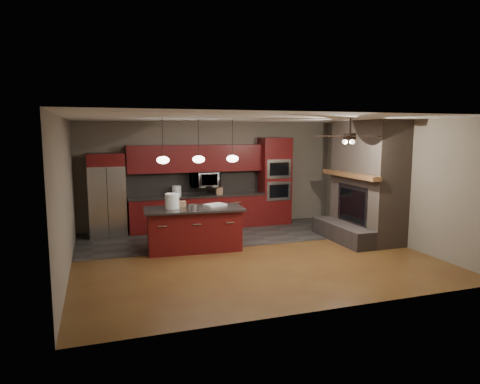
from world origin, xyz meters
name	(u,v)px	position (x,y,z in m)	size (l,w,h in m)	color
ground	(250,254)	(0.00, 0.00, 0.00)	(7.00, 7.00, 0.00)	brown
ceiling	(250,118)	(0.00, 0.00, 2.80)	(7.00, 6.00, 0.02)	white
back_wall	(212,174)	(0.00, 3.00, 1.40)	(7.00, 0.02, 2.80)	#736C5C
right_wall	(393,182)	(3.50, 0.00, 1.40)	(0.02, 6.00, 2.80)	#736C5C
left_wall	(65,196)	(-3.50, 0.00, 1.40)	(0.02, 6.00, 2.80)	#736C5C
slate_tile_patch	(225,235)	(0.00, 1.80, 0.01)	(7.00, 2.40, 0.01)	#32302D
fireplace_column	(365,185)	(3.04, 0.40, 1.30)	(1.30, 2.10, 2.80)	brown
back_cabinetry	(197,195)	(-0.48, 2.74, 0.89)	(3.59, 0.64, 2.20)	#5E1111
oven_tower	(275,181)	(1.70, 2.69, 1.19)	(0.80, 0.63, 2.38)	#5E1111
microwave	(205,179)	(-0.27, 2.75, 1.30)	(0.73, 0.41, 0.50)	silver
refrigerator	(107,195)	(-2.74, 2.62, 1.01)	(0.86, 0.75, 2.03)	silver
kitchen_island	(194,229)	(-1.02, 0.72, 0.47)	(2.16, 1.10, 0.92)	#5E1111
white_bucket	(172,201)	(-1.46, 0.80, 1.08)	(0.30, 0.30, 0.32)	white
paint_can	(193,207)	(-1.07, 0.52, 0.98)	(0.17, 0.17, 0.11)	#AAAAAF
paint_tray	(215,205)	(-0.51, 0.83, 0.94)	(0.44, 0.31, 0.04)	white
cardboard_box	(181,204)	(-1.24, 0.96, 0.98)	(0.19, 0.14, 0.12)	#976F4E
counter_bucket	(177,191)	(-1.03, 2.70, 1.03)	(0.23, 0.23, 0.26)	white
counter_box	(219,191)	(0.10, 2.65, 0.99)	(0.17, 0.13, 0.18)	#A47555
pendant_left	(163,160)	(-1.65, 0.70, 1.96)	(0.26, 0.26, 0.92)	black
pendant_center	(199,159)	(-0.90, 0.70, 1.96)	(0.26, 0.26, 0.92)	black
pendant_right	(232,158)	(-0.15, 0.70, 1.96)	(0.26, 0.26, 0.92)	black
ceiling_fan	(350,136)	(1.80, -0.80, 2.46)	(1.27, 1.33, 0.41)	black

